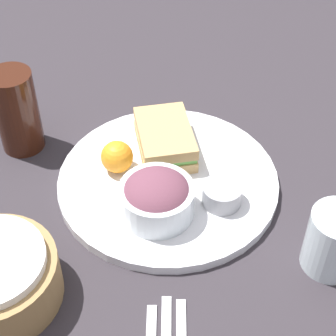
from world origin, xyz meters
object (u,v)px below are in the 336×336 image
(sandwich, at_px, (163,139))
(dressing_cup, at_px, (222,194))
(drink_glass, at_px, (17,111))
(plate, at_px, (168,181))
(water_glass, at_px, (334,241))
(salad_bowl, at_px, (157,197))

(sandwich, xyz_separation_m, dressing_cup, (-0.12, -0.08, -0.01))
(drink_glass, bearing_deg, sandwich, -102.20)
(plate, height_order, water_glass, water_glass)
(salad_bowl, relative_size, water_glass, 1.17)
(dressing_cup, bearing_deg, salad_bowl, 97.13)
(dressing_cup, height_order, drink_glass, drink_glass)
(sandwich, height_order, salad_bowl, salad_bowl)
(sandwich, distance_m, dressing_cup, 0.14)
(plate, xyz_separation_m, salad_bowl, (-0.07, 0.02, 0.04))
(salad_bowl, distance_m, water_glass, 0.24)
(salad_bowl, xyz_separation_m, dressing_cup, (0.01, -0.09, -0.01))
(water_glass, bearing_deg, sandwich, 42.59)
(sandwich, relative_size, salad_bowl, 1.22)
(dressing_cup, bearing_deg, sandwich, 33.09)
(plate, relative_size, water_glass, 3.67)
(sandwich, bearing_deg, water_glass, -137.41)
(water_glass, bearing_deg, drink_glass, 57.69)
(sandwich, relative_size, water_glass, 1.43)
(salad_bowl, xyz_separation_m, drink_glass, (0.18, 0.21, 0.02))
(salad_bowl, xyz_separation_m, water_glass, (-0.09, -0.22, -0.00))
(plate, relative_size, drink_glass, 2.40)
(drink_glass, bearing_deg, plate, -115.92)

